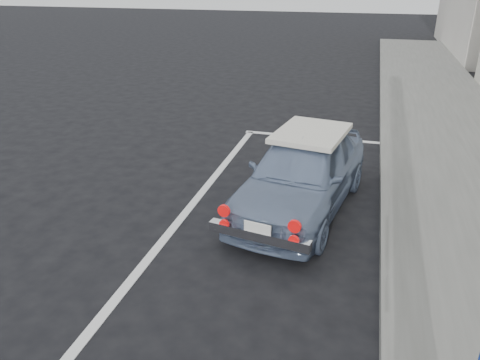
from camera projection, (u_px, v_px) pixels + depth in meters
The scene contains 5 objects.
ground at pixel (171, 360), 4.18m from camera, with size 80.00×80.00×0.00m, color black.
pline_front at pixel (315, 138), 9.79m from camera, with size 3.00×0.12×0.01m, color silver.
pline_side at pixel (194, 202), 7.04m from camera, with size 0.12×7.00×0.01m, color silver.
retro_coupe at pixel (302, 172), 6.66m from camera, with size 1.85×3.45×1.12m.
cat at pixel (260, 244), 5.76m from camera, with size 0.28×0.43×0.24m.
Camera 1 is at (1.43, -2.89, 3.18)m, focal length 35.00 mm.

